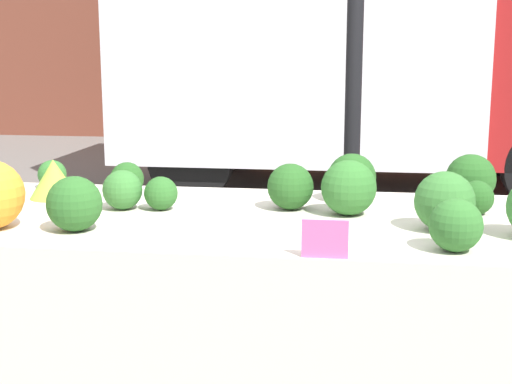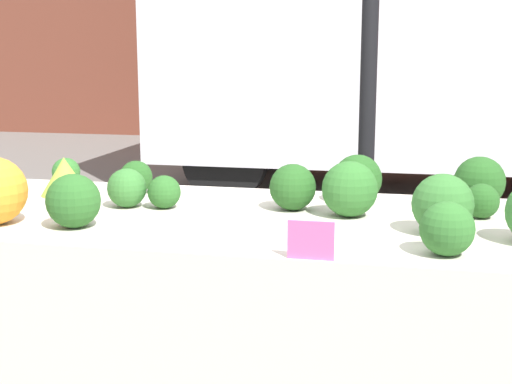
# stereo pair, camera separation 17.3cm
# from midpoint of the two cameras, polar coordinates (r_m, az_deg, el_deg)

# --- Properties ---
(tent_pole) EXTENTS (0.07, 0.07, 2.68)m
(tent_pole) POSITION_cam_midpoint_polar(r_m,az_deg,el_deg) (3.05, 10.71, 11.44)
(tent_pole) COLOR black
(tent_pole) RESTS_ON ground_plane
(parked_truck) EXTENTS (4.56, 2.27, 2.81)m
(parked_truck) POSITION_cam_midpoint_polar(r_m,az_deg,el_deg) (7.04, 11.43, 12.24)
(parked_truck) COLOR silver
(parked_truck) RESTS_ON ground_plane
(market_table) EXTENTS (2.39, 0.94, 0.79)m
(market_table) POSITION_cam_midpoint_polar(r_m,az_deg,el_deg) (2.29, 1.81, -4.30)
(market_table) COLOR beige
(market_table) RESTS_ON ground_plane
(romanesco_head) EXTENTS (0.18, 0.18, 0.14)m
(romanesco_head) POSITION_cam_midpoint_polar(r_m,az_deg,el_deg) (2.73, -13.34, 1.23)
(romanesco_head) COLOR #93B238
(romanesco_head) RESTS_ON market_table
(broccoli_head_1) EXTENTS (0.14, 0.14, 0.14)m
(broccoli_head_1) POSITION_cam_midpoint_polar(r_m,az_deg,el_deg) (1.95, 17.52, -2.85)
(broccoli_head_1) COLOR #2D6628
(broccoli_head_1) RESTS_ON market_table
(broccoli_head_2) EXTENTS (0.16, 0.16, 0.16)m
(broccoli_head_2) POSITION_cam_midpoint_polar(r_m,az_deg,el_deg) (2.41, 5.01, 0.37)
(broccoli_head_2) COLOR #23511E
(broccoli_head_2) RESTS_ON market_table
(broccoli_head_4) EXTENTS (0.14, 0.14, 0.14)m
(broccoli_head_4) POSITION_cam_midpoint_polar(r_m,az_deg,el_deg) (2.47, -8.34, 0.31)
(broccoli_head_4) COLOR #336B2D
(broccoli_head_4) RESTS_ON market_table
(broccoli_head_5) EXTENTS (0.11, 0.11, 0.11)m
(broccoli_head_5) POSITION_cam_midpoint_polar(r_m,az_deg,el_deg) (2.43, 19.57, -0.71)
(broccoli_head_5) COLOR #23511E
(broccoli_head_5) RESTS_ON market_table
(broccoli_head_6) EXTENTS (0.17, 0.17, 0.17)m
(broccoli_head_6) POSITION_cam_midpoint_polar(r_m,az_deg,el_deg) (2.21, -12.26, -0.72)
(broccoli_head_6) COLOR #285B23
(broccoli_head_6) RESTS_ON market_table
(broccoli_head_7) EXTENTS (0.17, 0.17, 0.17)m
(broccoli_head_7) POSITION_cam_midpoint_polar(r_m,az_deg,el_deg) (2.56, 10.05, 1.03)
(broccoli_head_7) COLOR #23511E
(broccoli_head_7) RESTS_ON market_table
(broccoli_head_8) EXTENTS (0.11, 0.11, 0.11)m
(broccoli_head_8) POSITION_cam_midpoint_polar(r_m,az_deg,el_deg) (2.44, -5.36, -0.01)
(broccoli_head_8) COLOR #285B23
(broccoli_head_8) RESTS_ON market_table
(broccoli_head_9) EXTENTS (0.13, 0.13, 0.13)m
(broccoli_head_9) POSITION_cam_midpoint_polar(r_m,az_deg,el_deg) (2.72, -7.79, 1.17)
(broccoli_head_9) COLOR #23511E
(broccoli_head_9) RESTS_ON market_table
(broccoli_head_10) EXTENTS (0.11, 0.11, 0.11)m
(broccoli_head_10) POSITION_cam_midpoint_polar(r_m,az_deg,el_deg) (2.93, -13.34, 1.58)
(broccoli_head_10) COLOR #2D6628
(broccoli_head_10) RESTS_ON market_table
(broccoli_head_11) EXTENTS (0.18, 0.18, 0.18)m
(broccoli_head_11) POSITION_cam_midpoint_polar(r_m,az_deg,el_deg) (2.34, 9.62, 0.21)
(broccoli_head_11) COLOR #2D6628
(broccoli_head_11) RESTS_ON market_table
(broccoli_head_12) EXTENTS (0.18, 0.18, 0.18)m
(broccoli_head_12) POSITION_cam_midpoint_polar(r_m,az_deg,el_deg) (2.60, 19.29, 0.77)
(broccoli_head_12) COLOR #23511E
(broccoli_head_12) RESTS_ON market_table
(broccoli_head_13) EXTENTS (0.18, 0.18, 0.18)m
(broccoli_head_13) POSITION_cam_midpoint_polar(r_m,az_deg,el_deg) (2.17, 16.93, -0.97)
(broccoli_head_13) COLOR #336B2D
(broccoli_head_13) RESTS_ON market_table
(price_sign) EXTENTS (0.12, 0.01, 0.10)m
(price_sign) POSITION_cam_midpoint_polar(r_m,az_deg,el_deg) (1.85, 7.09, -3.89)
(price_sign) COLOR #F45B9E
(price_sign) RESTS_ON market_table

